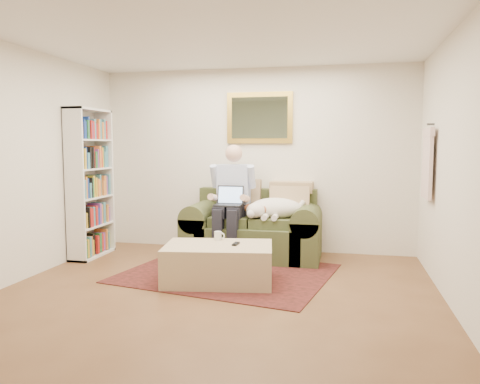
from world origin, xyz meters
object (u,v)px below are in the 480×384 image
(sleeping_dog, at_px, (276,208))
(bookshelf, at_px, (90,183))
(sofa, at_px, (253,234))
(laptop, at_px, (229,200))
(seated_man, at_px, (231,202))
(coffee_mug, at_px, (218,236))
(ottoman, at_px, (218,264))

(sleeping_dog, relative_size, bookshelf, 0.37)
(sofa, bearing_deg, laptop, -138.98)
(bookshelf, bearing_deg, sleeping_dog, 7.27)
(sofa, height_order, bookshelf, bookshelf)
(sofa, xyz_separation_m, sleeping_dog, (0.32, -0.09, 0.38))
(sofa, distance_m, laptop, 0.60)
(seated_man, xyz_separation_m, laptop, (-0.00, -0.07, 0.04))
(sleeping_dog, bearing_deg, coffee_mug, -120.70)
(seated_man, distance_m, laptop, 0.08)
(sofa, xyz_separation_m, laptop, (-0.27, -0.24, 0.49))
(laptop, bearing_deg, ottoman, -82.84)
(seated_man, height_order, coffee_mug, seated_man)
(laptop, xyz_separation_m, sleeping_dog, (0.60, 0.14, -0.11))
(sleeping_dog, relative_size, ottoman, 0.64)
(sofa, relative_size, ottoman, 1.55)
(seated_man, bearing_deg, laptop, -90.00)
(bookshelf, bearing_deg, laptop, 5.23)
(coffee_mug, xyz_separation_m, bookshelf, (-1.95, 0.59, 0.53))
(ottoman, relative_size, bookshelf, 0.58)
(sleeping_dog, bearing_deg, seated_man, -172.87)
(sleeping_dog, relative_size, coffee_mug, 7.44)
(seated_man, xyz_separation_m, coffee_mug, (0.05, -0.84, -0.29))
(seated_man, height_order, sleeping_dog, seated_man)
(ottoman, bearing_deg, laptop, 97.16)
(seated_man, relative_size, bookshelf, 0.76)
(laptop, distance_m, sleeping_dog, 0.62)
(sofa, height_order, ottoman, sofa)
(sofa, relative_size, seated_man, 1.19)
(seated_man, bearing_deg, sleeping_dog, 7.13)
(seated_man, relative_size, coffee_mug, 15.20)
(sofa, bearing_deg, ottoman, -96.44)
(laptop, distance_m, ottoman, 1.19)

